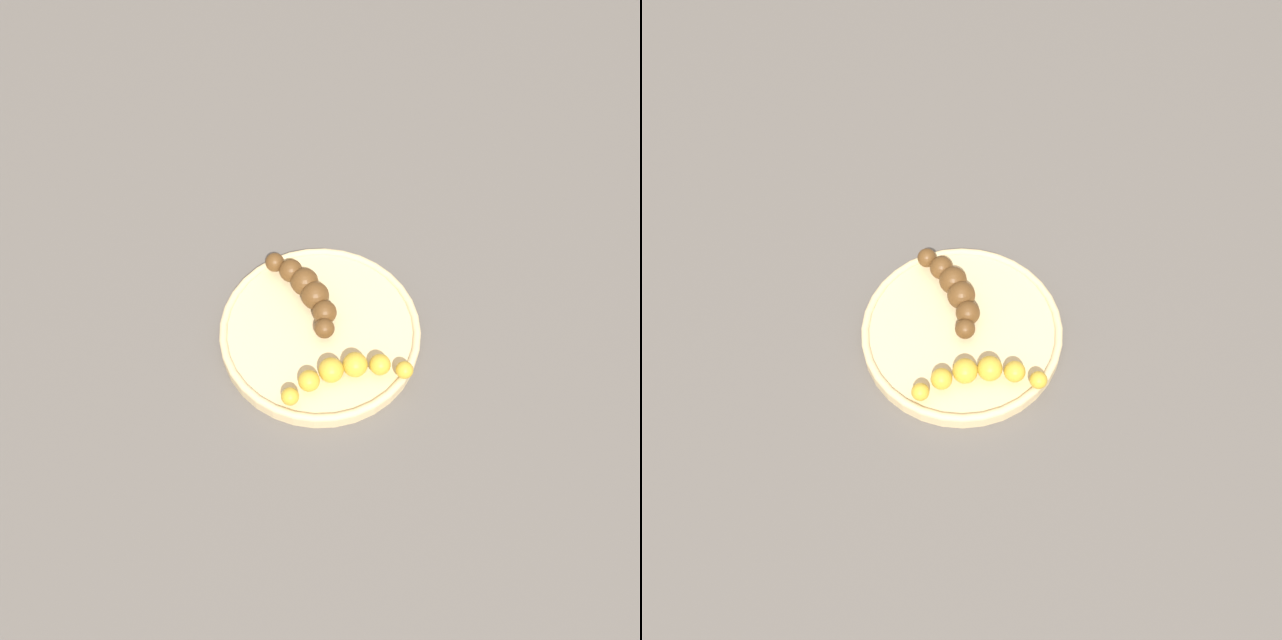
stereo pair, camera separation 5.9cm
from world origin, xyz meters
TOP-DOWN VIEW (x-y plane):
  - ground_plane at (0.00, 0.00)m, footprint 2.40×2.40m
  - fruit_bowl at (0.00, 0.00)m, footprint 0.25×0.25m
  - banana_overripe at (0.03, 0.03)m, footprint 0.09×0.12m
  - banana_spotted at (-0.05, -0.06)m, footprint 0.11×0.13m

SIDE VIEW (x-z plane):
  - ground_plane at x=0.00m, z-range 0.00..0.00m
  - fruit_bowl at x=0.00m, z-range 0.00..0.02m
  - banana_spotted at x=-0.05m, z-range 0.02..0.05m
  - banana_overripe at x=0.03m, z-range 0.02..0.05m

